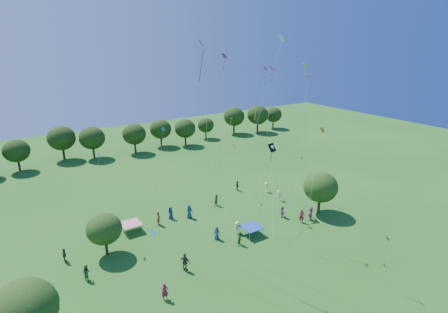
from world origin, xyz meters
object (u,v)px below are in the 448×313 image
Objects in this scene: red_high_kite at (204,86)px; pirate_kite at (272,149)px; near_tree_west at (23,310)px; near_tree_north at (104,229)px; near_tree_east at (321,187)px; tent_blue at (251,227)px; tent_red_stripe at (131,224)px.

pirate_kite is at bearing 16.02° from red_high_kite.
near_tree_west reaches higher than near_tree_north.
near_tree_east is 11.32m from tent_blue.
near_tree_west is 0.73× the size of pirate_kite.
near_tree_west reaches higher than tent_blue.
near_tree_east is 24.43m from tent_red_stripe.
tent_red_stripe is 1.00× the size of tent_blue.
red_high_kite is (-17.38, -0.13, 14.22)m from near_tree_east.
red_high_kite reaches higher than pirate_kite.
red_high_kite reaches higher than near_tree_west.
near_tree_west is 2.77× the size of tent_blue.
red_high_kite is (5.25, -8.93, 16.86)m from tent_red_stripe.
near_tree_west is at bearing -129.33° from near_tree_north.
tent_blue is (23.50, 4.60, -2.94)m from near_tree_west.
pirate_kite reaches higher than tent_red_stripe.
tent_blue is 9.91m from pirate_kite.
pirate_kite is (5.16, 2.85, 7.96)m from tent_blue.
near_tree_north is 0.83× the size of near_tree_east.
near_tree_east is (34.51, 4.26, -0.30)m from near_tree_west.
near_tree_east reaches higher than tent_blue.
near_tree_north is 2.15× the size of tent_red_stripe.
near_tree_west is 1.07× the size of near_tree_east.
red_high_kite is at bearing -175.85° from tent_blue.
near_tree_north is 27.02m from near_tree_east.
red_high_kite reaches higher than near_tree_east.
tent_blue is at bearing 4.15° from red_high_kite.
pirate_kite is (16.79, -5.62, 7.96)m from tent_red_stripe.
near_tree_east is 2.59× the size of tent_blue.
near_tree_north is at bearing 147.70° from red_high_kite.
near_tree_east is (26.43, -5.59, 0.61)m from near_tree_north.
near_tree_east is 2.59× the size of tent_red_stripe.
red_high_kite is at bearing -59.53° from tent_red_stripe.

